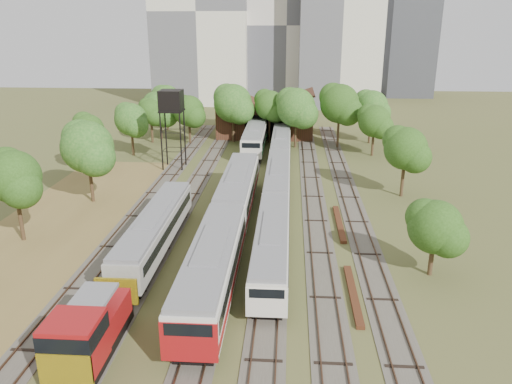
# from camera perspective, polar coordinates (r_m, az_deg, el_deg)

# --- Properties ---
(ground) EXTENTS (240.00, 240.00, 0.00)m
(ground) POSITION_cam_1_polar(r_m,az_deg,el_deg) (33.84, -2.23, -14.44)
(ground) COLOR #475123
(ground) RESTS_ON ground
(dry_grass_patch) EXTENTS (14.00, 60.00, 0.04)m
(dry_grass_patch) POSITION_cam_1_polar(r_m,az_deg,el_deg) (45.81, -24.26, -6.84)
(dry_grass_patch) COLOR brown
(dry_grass_patch) RESTS_ON ground
(tracks) EXTENTS (24.60, 80.00, 0.19)m
(tracks) POSITION_cam_1_polar(r_m,az_deg,el_deg) (56.39, -0.24, -0.37)
(tracks) COLOR #4C473D
(tracks) RESTS_ON ground
(railcar_red_set) EXTENTS (3.20, 34.58, 3.97)m
(railcar_red_set) POSITION_cam_1_polar(r_m,az_deg,el_deg) (43.43, -3.27, -3.50)
(railcar_red_set) COLOR black
(railcar_red_set) RESTS_ON ground
(railcar_green_set) EXTENTS (2.70, 52.08, 3.33)m
(railcar_green_set) POSITION_cam_1_polar(r_m,az_deg,el_deg) (56.07, 2.51, 1.34)
(railcar_green_set) COLOR black
(railcar_green_set) RESTS_ON ground
(railcar_rear) EXTENTS (3.03, 16.08, 3.75)m
(railcar_rear) POSITION_cam_1_polar(r_m,az_deg,el_deg) (75.96, -0.11, 6.18)
(railcar_rear) COLOR black
(railcar_rear) RESTS_ON ground
(shunter_locomotive) EXTENTS (2.89, 8.10, 3.78)m
(shunter_locomotive) POSITION_cam_1_polar(r_m,az_deg,el_deg) (30.96, -18.67, -14.98)
(shunter_locomotive) COLOR black
(shunter_locomotive) RESTS_ON ground
(old_grey_coach) EXTENTS (2.70, 18.00, 3.33)m
(old_grey_coach) POSITION_cam_1_polar(r_m,az_deg,el_deg) (43.41, -11.39, -4.26)
(old_grey_coach) COLOR black
(old_grey_coach) RESTS_ON ground
(water_tower) EXTENTS (2.99, 2.99, 10.36)m
(water_tower) POSITION_cam_1_polar(r_m,az_deg,el_deg) (66.50, -9.66, 10.02)
(water_tower) COLOR black
(water_tower) RESTS_ON ground
(rail_pile_near) EXTENTS (0.56, 8.38, 0.28)m
(rail_pile_near) POSITION_cam_1_polar(r_m,az_deg,el_deg) (37.01, 11.05, -11.40)
(rail_pile_near) COLOR #512A17
(rail_pile_near) RESTS_ON ground
(rail_pile_far) EXTENTS (0.56, 8.96, 0.29)m
(rail_pile_far) POSITION_cam_1_polar(r_m,az_deg,el_deg) (48.98, 9.50, -3.55)
(rail_pile_far) COLOR #512A17
(rail_pile_far) RESTS_ON ground
(maintenance_shed) EXTENTS (16.45, 11.55, 7.58)m
(maintenance_shed) POSITION_cam_1_polar(r_m,az_deg,el_deg) (87.62, 1.12, 8.49)
(maintenance_shed) COLOR #372314
(maintenance_shed) RESTS_ON ground
(tree_band_left) EXTENTS (8.97, 75.34, 8.87)m
(tree_band_left) POSITION_cam_1_polar(r_m,az_deg,el_deg) (60.36, -18.82, 5.39)
(tree_band_left) COLOR #382616
(tree_band_left) RESTS_ON ground
(tree_band_far) EXTENTS (39.84, 10.04, 9.84)m
(tree_band_far) POSITION_cam_1_polar(r_m,az_deg,el_deg) (80.02, 1.00, 9.75)
(tree_band_far) COLOR #382616
(tree_band_far) RESTS_ON ground
(tree_band_right) EXTENTS (6.06, 41.28, 7.87)m
(tree_band_right) POSITION_cam_1_polar(r_m,az_deg,el_deg) (59.01, 15.70, 4.78)
(tree_band_right) COLOR #382616
(tree_band_right) RESTS_ON ground
(tower_left) EXTENTS (22.00, 16.00, 42.00)m
(tower_left) POSITION_cam_1_polar(r_m,az_deg,el_deg) (124.98, -6.22, 19.78)
(tower_left) COLOR beige
(tower_left) RESTS_ON ground
(tower_centre) EXTENTS (20.00, 18.00, 36.00)m
(tower_centre) POSITION_cam_1_polar(r_m,az_deg,el_deg) (128.15, 3.56, 18.48)
(tower_centre) COLOR beige
(tower_centre) RESTS_ON ground
(tower_far_right) EXTENTS (12.00, 12.00, 28.00)m
(tower_far_right) POSITION_cam_1_polar(r_m,az_deg,el_deg) (141.60, 17.17, 16.13)
(tower_far_right) COLOR #3B3D43
(tower_far_right) RESTS_ON ground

